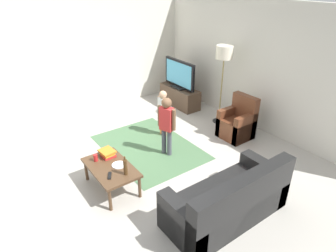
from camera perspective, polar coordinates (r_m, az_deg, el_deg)
ground at (r=5.42m, az=-5.20°, el=-7.83°), size 7.80×7.80×0.00m
wall_back at (r=6.70m, az=17.19°, el=10.89°), size 6.00×0.12×2.70m
wall_left at (r=7.41m, az=-18.03°, el=12.28°), size 0.12×6.00×2.70m
area_rug at (r=5.98m, az=-3.70°, el=-4.06°), size 2.20×1.60×0.01m
tv_stand at (r=7.79m, az=2.27°, el=5.71°), size 1.20×0.44×0.50m
tv at (r=7.58m, az=2.23°, el=9.93°), size 1.10×0.28×0.71m
couch at (r=4.31m, az=11.97°, el=-14.33°), size 0.80×1.80×0.86m
armchair at (r=6.39m, az=13.38°, el=0.42°), size 0.60×0.60×0.90m
floor_lamp at (r=6.57m, az=10.81°, el=13.05°), size 0.36×0.36×1.78m
child_near_tv at (r=6.15m, az=-0.97°, el=3.30°), size 0.34×0.16×1.01m
child_center at (r=5.42m, az=-0.28°, el=0.90°), size 0.37×0.21×1.16m
coffee_table at (r=4.79m, az=-11.01°, el=-8.16°), size 1.00×0.60×0.42m
book_stack at (r=4.99m, az=-11.65°, el=-5.17°), size 0.28×0.24×0.11m
bottle at (r=4.48m, az=-8.25°, el=-7.84°), size 0.06×0.06×0.31m
tv_remote at (r=4.55m, az=-11.22°, el=-9.38°), size 0.17×0.13×0.02m
soda_can at (r=4.91m, az=-13.82°, el=-5.98°), size 0.07×0.07×0.12m
plate at (r=4.76m, az=-9.50°, el=-7.44°), size 0.22×0.22×0.02m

